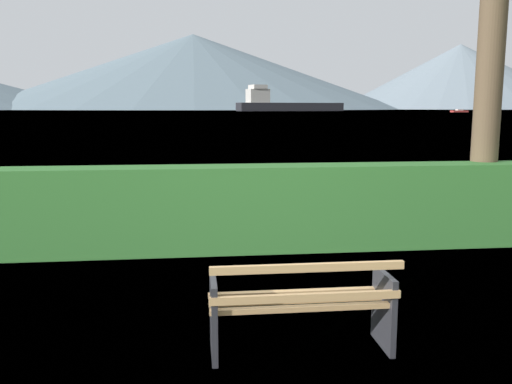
{
  "coord_description": "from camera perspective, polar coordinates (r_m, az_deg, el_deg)",
  "views": [
    {
      "loc": [
        -0.89,
        -4.4,
        2.1
      ],
      "look_at": [
        0.0,
        3.34,
        0.88
      ],
      "focal_mm": 37.92,
      "sensor_mm": 36.0,
      "label": 1
    }
  ],
  "objects": [
    {
      "name": "ground_plane",
      "position": [
        4.95,
        4.6,
        -16.19
      ],
      "size": [
        1400.0,
        1400.0,
        0.0
      ],
      "primitive_type": "plane",
      "color": "olive"
    },
    {
      "name": "distant_hills",
      "position": [
        572.21,
        -12.31,
        11.99
      ],
      "size": [
        916.95,
        471.19,
        77.94
      ],
      "color": "slate",
      "rests_on": "ground_plane"
    },
    {
      "name": "park_bench",
      "position": [
        4.74,
        4.8,
        -11.86
      ],
      "size": [
        1.58,
        0.57,
        0.87
      ],
      "color": "tan",
      "rests_on": "ground_plane"
    },
    {
      "name": "water_surface",
      "position": [
        311.73,
        -6.46,
        8.5
      ],
      "size": [
        620.0,
        620.0,
        0.0
      ],
      "primitive_type": "plane",
      "color": "slate",
      "rests_on": "ground_plane"
    },
    {
      "name": "cargo_ship_large",
      "position": [
        296.58,
        2.86,
        9.27
      ],
      "size": [
        60.74,
        23.83,
        13.78
      ],
      "color": "#232328",
      "rests_on": "water_surface"
    },
    {
      "name": "hedge_row",
      "position": [
        7.97,
        -0.03,
        -1.71
      ],
      "size": [
        10.7,
        0.64,
        1.26
      ],
      "primitive_type": "cube",
      "color": "#387A33",
      "rests_on": "ground_plane"
    },
    {
      "name": "sailboat_mid",
      "position": [
        239.98,
        20.65,
        7.99
      ],
      "size": [
        7.77,
        3.84,
        1.25
      ],
      "color": "#B2332D",
      "rests_on": "water_surface"
    }
  ]
}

